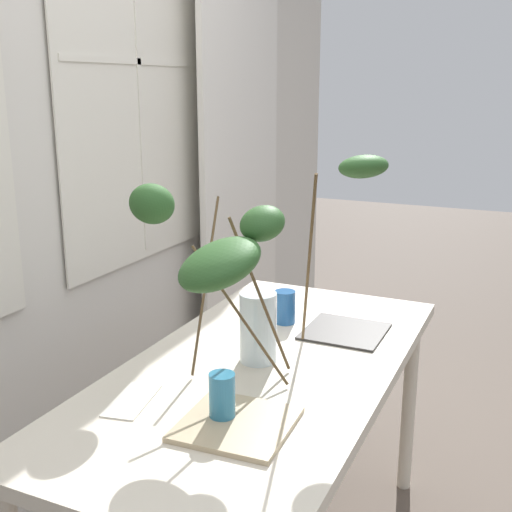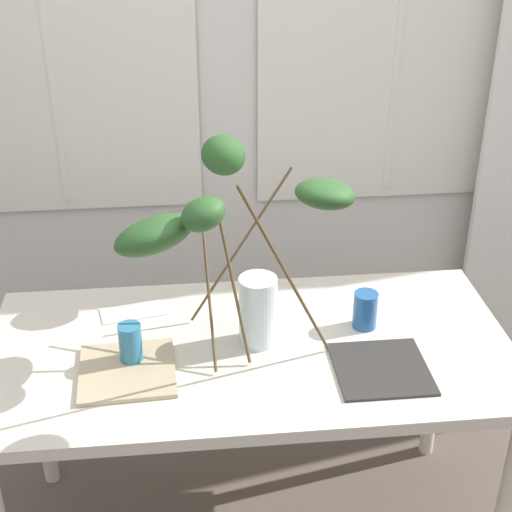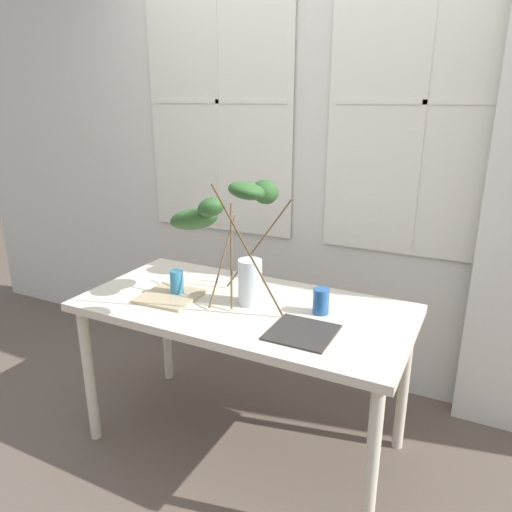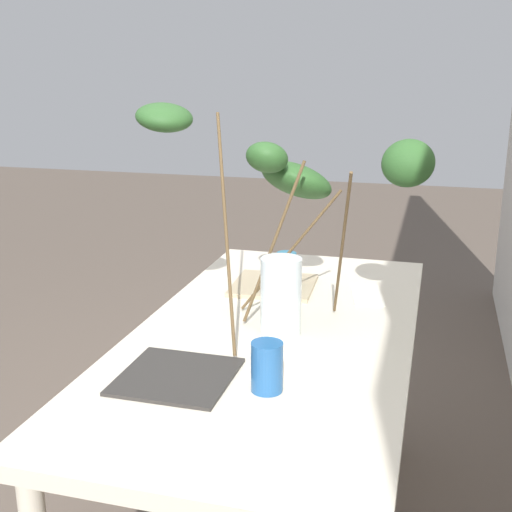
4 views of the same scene
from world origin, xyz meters
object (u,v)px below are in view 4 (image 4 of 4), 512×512
Objects in this scene: drinking_glass_blue_left at (286,271)px; drinking_glass_blue_right at (267,367)px; vase_with_branches at (296,202)px; plate_square_left at (274,285)px; dining_table at (275,355)px; plate_square_right at (177,376)px.

drinking_glass_blue_right is (0.69, 0.11, -0.01)m from drinking_glass_blue_left.
vase_with_branches reaches higher than drinking_glass_blue_left.
plate_square_left is (-0.01, -0.04, -0.06)m from drinking_glass_blue_left.
dining_table is at bearing -169.01° from drinking_glass_blue_right.
vase_with_branches is at bearing 25.59° from plate_square_left.
drinking_glass_blue_right is (0.35, 0.07, 0.13)m from dining_table.
drinking_glass_blue_left reaches higher than plate_square_left.
drinking_glass_blue_left is (-0.34, -0.05, 0.14)m from dining_table.
dining_table is 0.37m from plate_square_left.
plate_square_left reaches higher than dining_table.
vase_with_branches is at bearing -175.44° from drinking_glass_blue_right.
drinking_glass_blue_right is at bearing 9.43° from drinking_glass_blue_left.
drinking_glass_blue_right is at bearing 12.80° from plate_square_left.
plate_square_left is at bearing -167.20° from drinking_glass_blue_right.
drinking_glass_blue_right is at bearing 89.43° from plate_square_right.
drinking_glass_blue_right is 0.22m from plate_square_right.
plate_square_right is (0.35, -0.15, 0.08)m from dining_table.
drinking_glass_blue_right is at bearing 4.56° from vase_with_branches.
drinking_glass_blue_left is (-0.25, -0.08, -0.28)m from vase_with_branches.
dining_table is at bearing 156.78° from plate_square_right.
plate_square_left is (-0.26, -0.12, -0.34)m from vase_with_branches.
drinking_glass_blue_right reaches higher than plate_square_left.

